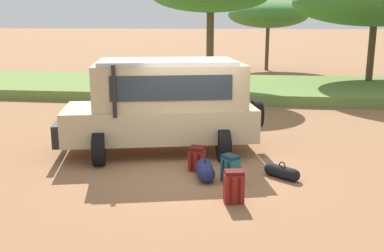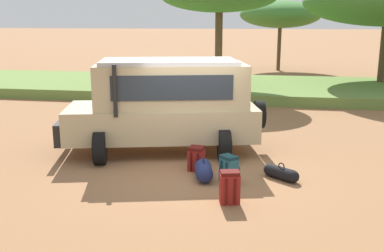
{
  "view_description": "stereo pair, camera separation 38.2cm",
  "coord_description": "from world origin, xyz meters",
  "px_view_note": "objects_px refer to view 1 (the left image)",
  "views": [
    {
      "loc": [
        1.31,
        -9.97,
        3.44
      ],
      "look_at": [
        -0.07,
        0.17,
        1.0
      ],
      "focal_mm": 42.0,
      "sensor_mm": 36.0,
      "label": 1
    },
    {
      "loc": [
        1.69,
        -9.91,
        3.44
      ],
      "look_at": [
        -0.07,
        0.17,
        1.0
      ],
      "focal_mm": 42.0,
      "sensor_mm": 36.0,
      "label": 2
    }
  ],
  "objects_px": {
    "safari_vehicle": "(164,104)",
    "duffel_bag_soft_canvas": "(205,170)",
    "acacia_tree_centre_back": "(376,1)",
    "backpack_cluster_center": "(234,187)",
    "backpack_near_rear_wheel": "(197,159)",
    "backpack_beside_front_wheel": "(231,169)",
    "acacia_tree_left_mid": "(268,15)",
    "duffel_bag_low_black_case": "(282,172)"
  },
  "relations": [
    {
      "from": "safari_vehicle",
      "to": "duffel_bag_soft_canvas",
      "type": "xyz_separation_m",
      "value": [
        1.29,
        -1.92,
        -1.11
      ]
    },
    {
      "from": "acacia_tree_centre_back",
      "to": "duffel_bag_soft_canvas",
      "type": "bearing_deg",
      "value": -115.72
    },
    {
      "from": "backpack_cluster_center",
      "to": "backpack_near_rear_wheel",
      "type": "relative_size",
      "value": 1.14
    },
    {
      "from": "safari_vehicle",
      "to": "acacia_tree_centre_back",
      "type": "relative_size",
      "value": 0.66
    },
    {
      "from": "backpack_beside_front_wheel",
      "to": "acacia_tree_centre_back",
      "type": "xyz_separation_m",
      "value": [
        6.17,
        14.16,
        3.98
      ]
    },
    {
      "from": "backpack_cluster_center",
      "to": "acacia_tree_left_mid",
      "type": "height_order",
      "value": "acacia_tree_left_mid"
    },
    {
      "from": "backpack_cluster_center",
      "to": "acacia_tree_left_mid",
      "type": "bearing_deg",
      "value": 87.05
    },
    {
      "from": "acacia_tree_centre_back",
      "to": "backpack_cluster_center",
      "type": "bearing_deg",
      "value": -111.65
    },
    {
      "from": "duffel_bag_soft_canvas",
      "to": "backpack_beside_front_wheel",
      "type": "bearing_deg",
      "value": -15.29
    },
    {
      "from": "acacia_tree_left_mid",
      "to": "backpack_near_rear_wheel",
      "type": "bearing_deg",
      "value": -95.63
    },
    {
      "from": "backpack_near_rear_wheel",
      "to": "duffel_bag_soft_canvas",
      "type": "height_order",
      "value": "backpack_near_rear_wheel"
    },
    {
      "from": "safari_vehicle",
      "to": "backpack_beside_front_wheel",
      "type": "distance_m",
      "value": 2.96
    },
    {
      "from": "backpack_near_rear_wheel",
      "to": "acacia_tree_centre_back",
      "type": "distance_m",
      "value": 15.69
    },
    {
      "from": "duffel_bag_low_black_case",
      "to": "acacia_tree_left_mid",
      "type": "distance_m",
      "value": 22.41
    },
    {
      "from": "safari_vehicle",
      "to": "backpack_near_rear_wheel",
      "type": "relative_size",
      "value": 9.63
    },
    {
      "from": "safari_vehicle",
      "to": "backpack_cluster_center",
      "type": "bearing_deg",
      "value": -58.18
    },
    {
      "from": "duffel_bag_low_black_case",
      "to": "backpack_near_rear_wheel",
      "type": "bearing_deg",
      "value": 171.42
    },
    {
      "from": "backpack_near_rear_wheel",
      "to": "duffel_bag_soft_canvas",
      "type": "relative_size",
      "value": 0.62
    },
    {
      "from": "backpack_beside_front_wheel",
      "to": "acacia_tree_left_mid",
      "type": "xyz_separation_m",
      "value": [
        1.33,
        22.52,
        3.46
      ]
    },
    {
      "from": "acacia_tree_left_mid",
      "to": "acacia_tree_centre_back",
      "type": "xyz_separation_m",
      "value": [
        4.84,
        -8.36,
        0.52
      ]
    },
    {
      "from": "duffel_bag_soft_canvas",
      "to": "safari_vehicle",
      "type": "bearing_deg",
      "value": 123.83
    },
    {
      "from": "duffel_bag_low_black_case",
      "to": "acacia_tree_left_mid",
      "type": "height_order",
      "value": "acacia_tree_left_mid"
    },
    {
      "from": "backpack_beside_front_wheel",
      "to": "safari_vehicle",
      "type": "bearing_deg",
      "value": 131.88
    },
    {
      "from": "backpack_near_rear_wheel",
      "to": "duffel_bag_low_black_case",
      "type": "xyz_separation_m",
      "value": [
        1.94,
        -0.29,
        -0.14
      ]
    },
    {
      "from": "backpack_beside_front_wheel",
      "to": "duffel_bag_low_black_case",
      "type": "distance_m",
      "value": 1.19
    },
    {
      "from": "safari_vehicle",
      "to": "duffel_bag_low_black_case",
      "type": "relative_size",
      "value": 7.12
    },
    {
      "from": "backpack_beside_front_wheel",
      "to": "backpack_near_rear_wheel",
      "type": "xyz_separation_m",
      "value": [
        -0.82,
        0.7,
        -0.02
      ]
    },
    {
      "from": "backpack_near_rear_wheel",
      "to": "acacia_tree_left_mid",
      "type": "bearing_deg",
      "value": 84.37
    },
    {
      "from": "safari_vehicle",
      "to": "acacia_tree_left_mid",
      "type": "distance_m",
      "value": 20.84
    },
    {
      "from": "backpack_cluster_center",
      "to": "acacia_tree_centre_back",
      "type": "relative_size",
      "value": 0.08
    },
    {
      "from": "acacia_tree_left_mid",
      "to": "acacia_tree_centre_back",
      "type": "relative_size",
      "value": 0.66
    },
    {
      "from": "duffel_bag_low_black_case",
      "to": "acacia_tree_centre_back",
      "type": "relative_size",
      "value": 0.09
    },
    {
      "from": "duffel_bag_soft_canvas",
      "to": "acacia_tree_centre_back",
      "type": "bearing_deg",
      "value": 64.28
    },
    {
      "from": "acacia_tree_centre_back",
      "to": "backpack_near_rear_wheel",
      "type": "bearing_deg",
      "value": -117.45
    },
    {
      "from": "safari_vehicle",
      "to": "backpack_cluster_center",
      "type": "height_order",
      "value": "safari_vehicle"
    },
    {
      "from": "safari_vehicle",
      "to": "duffel_bag_soft_canvas",
      "type": "distance_m",
      "value": 2.56
    },
    {
      "from": "safari_vehicle",
      "to": "acacia_tree_centre_back",
      "type": "bearing_deg",
      "value": 56.4
    },
    {
      "from": "backpack_beside_front_wheel",
      "to": "acacia_tree_centre_back",
      "type": "height_order",
      "value": "acacia_tree_centre_back"
    },
    {
      "from": "safari_vehicle",
      "to": "backpack_beside_front_wheel",
      "type": "bearing_deg",
      "value": -48.12
    },
    {
      "from": "backpack_cluster_center",
      "to": "acacia_tree_left_mid",
      "type": "xyz_separation_m",
      "value": [
        1.22,
        23.62,
        3.44
      ]
    },
    {
      "from": "safari_vehicle",
      "to": "duffel_bag_soft_canvas",
      "type": "relative_size",
      "value": 5.97
    },
    {
      "from": "backpack_beside_front_wheel",
      "to": "duffel_bag_low_black_case",
      "type": "bearing_deg",
      "value": 20.02
    }
  ]
}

